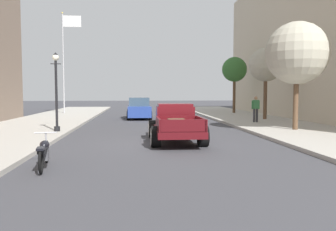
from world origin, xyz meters
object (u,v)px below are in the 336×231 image
motorcycle_parked (44,152)px  flagpole (66,51)px  hotrod_truck_maroon (175,123)px  street_lamp_near (56,86)px  street_tree_third (234,70)px  car_background_blue (139,109)px  pedestrian_sidewalk_right (256,108)px  street_tree_nearest (297,53)px  street_tree_second (266,65)px

motorcycle_parked → flagpole: size_ratio=0.23×
hotrod_truck_maroon → street_lamp_near: street_lamp_near is taller
flagpole → street_tree_third: bearing=-4.3°
hotrod_truck_maroon → car_background_blue: (-1.41, 12.51, 0.01)m
motorcycle_parked → pedestrian_sidewalk_right: size_ratio=1.28×
motorcycle_parked → car_background_blue: (2.74, 17.45, 0.33)m
hotrod_truck_maroon → pedestrian_sidewalk_right: pedestrian_sidewalk_right is taller
street_lamp_near → street_tree_third: 19.29m
car_background_blue → pedestrian_sidewalk_right: (7.39, -5.47, 0.32)m
street_tree_nearest → street_tree_third: 14.53m
pedestrian_sidewalk_right → street_lamp_near: size_ratio=0.43×
car_background_blue → pedestrian_sidewalk_right: bearing=-36.5°
pedestrian_sidewalk_right → street_tree_nearest: bearing=-83.5°
street_tree_nearest → street_tree_third: size_ratio=1.06×
hotrod_truck_maroon → car_background_blue: 12.59m
pedestrian_sidewalk_right → street_tree_nearest: (0.51, -4.50, 2.94)m
pedestrian_sidewalk_right → street_lamp_near: 12.30m
street_tree_nearest → street_tree_third: bearing=86.3°
street_tree_second → motorcycle_parked: bearing=-129.0°
street_tree_nearest → street_tree_second: 7.01m
street_tree_nearest → street_tree_third: (0.95, 14.50, 0.09)m
street_lamp_near → street_tree_nearest: 12.13m
car_background_blue → street_lamp_near: size_ratio=1.12×
car_background_blue → street_tree_nearest: 13.14m
hotrod_truck_maroon → street_tree_nearest: bearing=21.3°
street_tree_second → street_tree_nearest: bearing=-98.5°
car_background_blue → street_tree_third: size_ratio=0.84×
pedestrian_sidewalk_right → flagpole: 18.50m
car_background_blue → street_tree_second: size_ratio=0.86×
street_lamp_near → motorcycle_parked: bearing=-80.1°
street_lamp_near → hotrod_truck_maroon: bearing=-27.4°
car_background_blue → street_tree_nearest: (7.91, -9.97, 3.26)m
street_tree_second → street_tree_third: size_ratio=0.98×
motorcycle_parked → street_tree_nearest: street_tree_nearest is taller
street_tree_third → flagpole: bearing=175.7°
street_tree_second → flagpole: bearing=150.7°
car_background_blue → street_tree_third: street_tree_third is taller
car_background_blue → street_lamp_near: (-4.10, -9.66, 1.62)m
hotrod_truck_maroon → pedestrian_sidewalk_right: 9.25m
flagpole → hotrod_truck_maroon: bearing=-66.3°
street_tree_second → street_tree_third: street_tree_third is taller
street_lamp_near → flagpole: bearing=99.2°
hotrod_truck_maroon → street_lamp_near: bearing=152.6°
motorcycle_parked → street_lamp_near: size_ratio=0.55×
street_tree_third → car_background_blue: bearing=-152.9°
car_background_blue → flagpole: (-6.60, 5.69, 5.00)m
street_lamp_near → flagpole: 15.91m
hotrod_truck_maroon → flagpole: bearing=113.7°
hotrod_truck_maroon → flagpole: 20.50m
car_background_blue → motorcycle_parked: bearing=-98.9°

